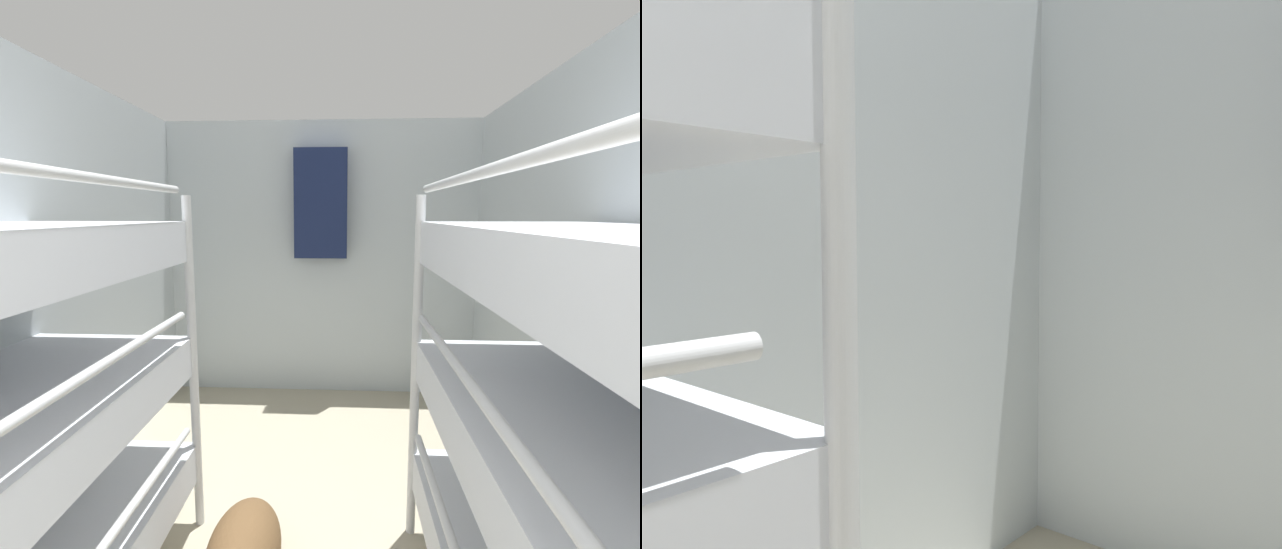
# 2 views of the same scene
# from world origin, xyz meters

# --- Properties ---
(wall_back) EXTENTS (2.79, 0.06, 2.38)m
(wall_back) POSITION_xyz_m (0.00, 4.20, 1.19)
(wall_back) COLOR silver
(wall_back) RESTS_ON ground_plane
(hanging_coat) EXTENTS (0.44, 0.12, 0.90)m
(hanging_coat) POSITION_xyz_m (-0.00, 4.05, 1.68)
(hanging_coat) COLOR #192347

